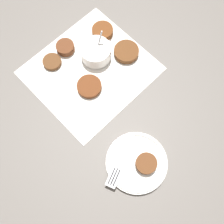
# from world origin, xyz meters

# --- Properties ---
(ground_plane) EXTENTS (4.00, 4.00, 0.00)m
(ground_plane) POSITION_xyz_m (0.00, 0.00, 0.00)
(ground_plane) COLOR #605B56
(napkin) EXTENTS (0.40, 0.37, 0.00)m
(napkin) POSITION_xyz_m (0.03, 0.01, 0.00)
(napkin) COLOR white
(napkin) RESTS_ON ground_plane
(sauce_bowl) EXTENTS (0.10, 0.10, 0.10)m
(sauce_bowl) POSITION_xyz_m (0.07, 0.04, 0.03)
(sauce_bowl) COLOR white
(sauce_bowl) RESTS_ON napkin
(fritter_0) EXTENTS (0.08, 0.08, 0.02)m
(fritter_0) POSITION_xyz_m (-0.01, -0.04, 0.01)
(fritter_0) COLOR brown
(fritter_0) RESTS_ON napkin
(fritter_1) EXTENTS (0.08, 0.08, 0.02)m
(fritter_1) POSITION_xyz_m (0.16, -0.01, 0.01)
(fritter_1) COLOR brown
(fritter_1) RESTS_ON napkin
(fritter_2) EXTENTS (0.06, 0.06, 0.01)m
(fritter_2) POSITION_xyz_m (-0.05, 0.10, 0.01)
(fritter_2) COLOR brown
(fritter_2) RESTS_ON napkin
(fritter_3) EXTENTS (0.06, 0.06, 0.02)m
(fritter_3) POSITION_xyz_m (0.01, 0.12, 0.01)
(fritter_3) COLOR brown
(fritter_3) RESTS_ON napkin
(fritter_4) EXTENTS (0.07, 0.07, 0.02)m
(fritter_4) POSITION_xyz_m (0.14, 0.10, 0.01)
(fritter_4) COLOR brown
(fritter_4) RESTS_ON napkin
(serving_plate) EXTENTS (0.17, 0.17, 0.02)m
(serving_plate) POSITION_xyz_m (-0.03, -0.31, 0.01)
(serving_plate) COLOR white
(serving_plate) RESTS_ON ground_plane
(fritter_on_plate) EXTENTS (0.06, 0.06, 0.02)m
(fritter_on_plate) POSITION_xyz_m (-0.02, -0.33, 0.03)
(fritter_on_plate) COLOR brown
(fritter_on_plate) RESTS_ON serving_plate
(fork) EXTENTS (0.15, 0.09, 0.00)m
(fork) POSITION_xyz_m (-0.08, -0.29, 0.02)
(fork) COLOR silver
(fork) RESTS_ON serving_plate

